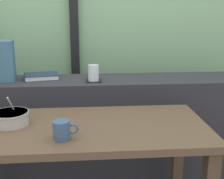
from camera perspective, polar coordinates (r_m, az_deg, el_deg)
name	(u,v)px	position (r m, az deg, el deg)	size (l,w,h in m)	color
window_divider_post	(73,4)	(2.46, -7.58, 16.41)	(0.07, 0.05, 2.60)	black
dark_console_ledge	(89,135)	(2.07, -4.45, -8.82)	(2.80, 0.35, 0.80)	#2D2D33
breakfast_table	(83,147)	(1.49, -5.81, -11.16)	(1.24, 0.57, 0.70)	brown
coaster_square	(94,81)	(1.88, -3.63, 1.68)	(0.10, 0.10, 0.01)	black
juice_glass	(94,73)	(1.87, -3.65, 3.18)	(0.07, 0.07, 0.10)	white
closed_book	(41,76)	(2.01, -13.77, 2.52)	(0.25, 0.20, 0.03)	#1E2D47
soup_bowl	(11,118)	(1.52, -19.20, -5.39)	(0.17, 0.17, 0.15)	#BCB7A8
ceramic_mug	(62,130)	(1.29, -9.82, -7.88)	(0.11, 0.08, 0.08)	#3D567A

